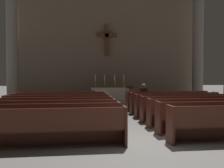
{
  "coord_description": "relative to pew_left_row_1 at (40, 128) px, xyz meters",
  "views": [
    {
      "loc": [
        -1.57,
        -5.81,
        1.66
      ],
      "look_at": [
        0.0,
        7.39,
        1.26
      ],
      "focal_mm": 39.17,
      "sensor_mm": 36.0,
      "label": 1
    }
  ],
  "objects": [
    {
      "name": "pew_right_row_7",
      "position": [
        5.14,
        5.92,
        0.0
      ],
      "size": [
        4.06,
        0.5,
        0.95
      ],
      "color": "#4C2319",
      "rests_on": "ground"
    },
    {
      "name": "apse_with_cross",
      "position": [
        2.57,
        10.58,
        3.23
      ],
      "size": [
        12.24,
        0.5,
        7.41
      ],
      "color": "gray",
      "rests_on": "ground"
    },
    {
      "name": "pew_right_row_5",
      "position": [
        5.14,
        3.94,
        0.0
      ],
      "size": [
        4.06,
        0.5,
        0.95
      ],
      "color": "#4C2319",
      "rests_on": "ground"
    },
    {
      "name": "lectern",
      "position": [
        3.58,
        7.44,
        0.07
      ],
      "size": [
        0.44,
        0.36,
        1.15
      ],
      "color": "#4C2319",
      "rests_on": "ground"
    },
    {
      "name": "pew_right_row_4",
      "position": [
        5.14,
        2.96,
        0.0
      ],
      "size": [
        4.06,
        0.5,
        0.95
      ],
      "color": "#4C2319",
      "rests_on": "ground"
    },
    {
      "name": "pew_left_row_4",
      "position": [
        0.0,
        2.96,
        0.0
      ],
      "size": [
        4.06,
        0.5,
        0.95
      ],
      "color": "#4C2319",
      "rests_on": "ground"
    },
    {
      "name": "pew_left_row_6",
      "position": [
        0.0,
        4.93,
        0.0
      ],
      "size": [
        4.06,
        0.5,
        0.95
      ],
      "color": "#4C2319",
      "rests_on": "ground"
    },
    {
      "name": "candlestick_outer_right",
      "position": [
        3.42,
        8.64,
        0.79
      ],
      "size": [
        0.16,
        0.16,
        0.78
      ],
      "color": "#B79338",
      "rests_on": "altar"
    },
    {
      "name": "ground_plane",
      "position": [
        2.57,
        0.04,
        -0.48
      ],
      "size": [
        80.0,
        80.0,
        0.0
      ],
      "primitive_type": "plane",
      "color": "slate"
    },
    {
      "name": "pew_right_row_6",
      "position": [
        5.14,
        4.93,
        0.0
      ],
      "size": [
        4.06,
        0.5,
        0.95
      ],
      "color": "#4C2319",
      "rests_on": "ground"
    },
    {
      "name": "pew_left_row_3",
      "position": [
        0.0,
        1.97,
        0.0
      ],
      "size": [
        4.06,
        0.5,
        0.95
      ],
      "color": "#4C2319",
      "rests_on": "ground"
    },
    {
      "name": "pew_left_row_2",
      "position": [
        0.0,
        0.99,
        0.0
      ],
      "size": [
        4.06,
        0.5,
        0.95
      ],
      "color": "#4C2319",
      "rests_on": "ground"
    },
    {
      "name": "pew_left_row_7",
      "position": [
        0.0,
        5.92,
        0.0
      ],
      "size": [
        4.06,
        0.5,
        0.95
      ],
      "color": "#4C2319",
      "rests_on": "ground"
    },
    {
      "name": "altar",
      "position": [
        2.57,
        8.64,
        0.06
      ],
      "size": [
        2.2,
        0.9,
        1.01
      ],
      "color": "#BCB7AD",
      "rests_on": "ground"
    },
    {
      "name": "column_right_third",
      "position": [
        8.16,
        8.83,
        2.79
      ],
      "size": [
        1.0,
        1.0,
        6.71
      ],
      "color": "gray",
      "rests_on": "ground"
    },
    {
      "name": "candlestick_inner_left",
      "position": [
        2.27,
        8.64,
        0.79
      ],
      "size": [
        0.16,
        0.16,
        0.78
      ],
      "color": "#B79338",
      "rests_on": "altar"
    },
    {
      "name": "pew_right_row_3",
      "position": [
        5.14,
        1.97,
        0.0
      ],
      "size": [
        4.06,
        0.5,
        0.95
      ],
      "color": "#4C2319",
      "rests_on": "ground"
    },
    {
      "name": "column_left_third",
      "position": [
        -3.01,
        8.83,
        2.79
      ],
      "size": [
        1.0,
        1.0,
        6.71
      ],
      "color": "gray",
      "rests_on": "ground"
    },
    {
      "name": "pew_right_row_2",
      "position": [
        5.14,
        0.99,
        0.0
      ],
      "size": [
        4.06,
        0.5,
        0.95
      ],
      "color": "#4C2319",
      "rests_on": "ground"
    },
    {
      "name": "candlestick_inner_right",
      "position": [
        2.87,
        8.64,
        0.79
      ],
      "size": [
        0.16,
        0.16,
        0.78
      ],
      "color": "#B79338",
      "rests_on": "altar"
    },
    {
      "name": "pew_left_row_5",
      "position": [
        0.0,
        3.94,
        0.0
      ],
      "size": [
        4.06,
        0.5,
        0.95
      ],
      "color": "#4C2319",
      "rests_on": "ground"
    },
    {
      "name": "pew_left_row_1",
      "position": [
        0.0,
        0.0,
        0.0
      ],
      "size": [
        4.06,
        0.5,
        0.95
      ],
      "color": "#4C2319",
      "rests_on": "ground"
    },
    {
      "name": "candlestick_outer_left",
      "position": [
        1.72,
        8.64,
        0.79
      ],
      "size": [
        0.16,
        0.16,
        0.78
      ],
      "color": "#B79338",
      "rests_on": "altar"
    },
    {
      "name": "lone_worshipper",
      "position": [
        3.95,
        5.96,
        0.22
      ],
      "size": [
        0.32,
        0.43,
        1.32
      ],
      "color": "#26262B",
      "rests_on": "ground"
    }
  ]
}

